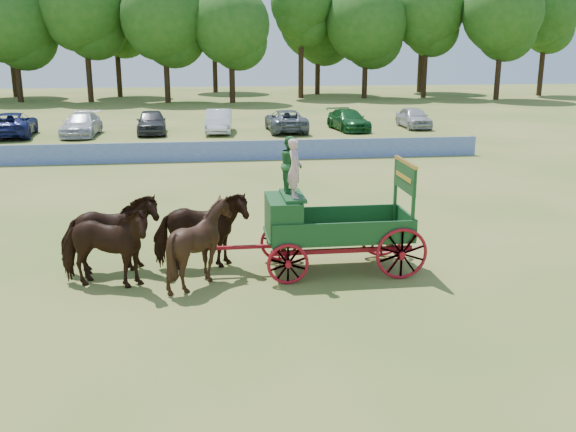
{
  "coord_description": "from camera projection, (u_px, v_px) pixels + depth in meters",
  "views": [
    {
      "loc": [
        -3.01,
        -15.84,
        5.99
      ],
      "look_at": [
        -0.71,
        1.51,
        1.3
      ],
      "focal_mm": 40.0,
      "sensor_mm": 36.0,
      "label": 1
    }
  ],
  "objects": [
    {
      "name": "horse_lead_right",
      "position": [
        110.0,
        234.0,
        17.12
      ],
      "size": [
        2.72,
        1.58,
        2.16
      ],
      "primitive_type": "imported",
      "rotation": [
        0.0,
        0.0,
        1.74
      ],
      "color": "black",
      "rests_on": "ground"
    },
    {
      "name": "horse_wheel_right",
      "position": [
        201.0,
        231.0,
        17.43
      ],
      "size": [
        2.63,
        1.33,
        2.16
      ],
      "primitive_type": "imported",
      "rotation": [
        0.0,
        0.0,
        1.64
      ],
      "color": "black",
      "rests_on": "ground"
    },
    {
      "name": "treeline",
      "position": [
        186.0,
        12.0,
        70.81
      ],
      "size": [
        89.18,
        24.26,
        15.17
      ],
      "color": "#382314",
      "rests_on": "ground"
    },
    {
      "name": "ground",
      "position": [
        322.0,
        277.0,
        17.1
      ],
      "size": [
        160.0,
        160.0,
        0.0
      ],
      "primitive_type": "plane",
      "color": "olive",
      "rests_on": "ground"
    },
    {
      "name": "parked_cars",
      "position": [
        149.0,
        122.0,
        44.23
      ],
      "size": [
        40.4,
        7.44,
        1.64
      ],
      "color": "silver",
      "rests_on": "ground"
    },
    {
      "name": "sponsor_banner",
      "position": [
        242.0,
        151.0,
        34.07
      ],
      "size": [
        26.0,
        0.08,
        1.05
      ],
      "primitive_type": "cube",
      "color": "#2142B4",
      "rests_on": "ground"
    },
    {
      "name": "farm_dray",
      "position": [
        312.0,
        214.0,
        17.16
      ],
      "size": [
        6.0,
        2.0,
        3.68
      ],
      "color": "#A11019",
      "rests_on": "ground"
    },
    {
      "name": "horse_wheel_left",
      "position": [
        201.0,
        243.0,
        16.37
      ],
      "size": [
        2.19,
        2.0,
        2.16
      ],
      "primitive_type": "imported",
      "rotation": [
        0.0,
        0.0,
        1.71
      ],
      "color": "black",
      "rests_on": "ground"
    },
    {
      "name": "horse_lead_left",
      "position": [
        104.0,
        247.0,
        16.07
      ],
      "size": [
        2.76,
        1.74,
        2.16
      ],
      "primitive_type": "imported",
      "rotation": [
        0.0,
        0.0,
        1.33
      ],
      "color": "black",
      "rests_on": "ground"
    }
  ]
}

